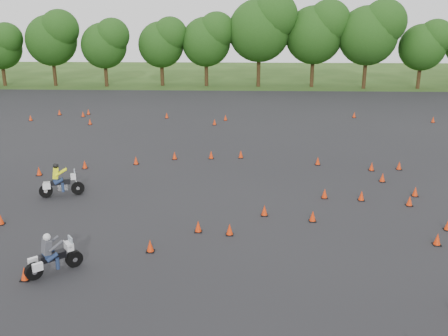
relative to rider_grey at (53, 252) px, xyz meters
The scene contains 6 objects.
ground 6.96m from the rider_grey, 38.21° to the left, with size 140.00×140.00×0.00m, color #2D5119.
asphalt_pad 11.65m from the rider_grey, 62.13° to the left, with size 62.00×62.00×0.00m, color black.
treeline 40.98m from the rider_grey, 78.47° to the left, with size 86.89×32.23×11.19m.
traffic_cones 10.87m from the rider_grey, 60.84° to the left, with size 36.44×33.10×0.45m.
rider_grey is the anchor object (origin of this frame).
rider_yellow 7.63m from the rider_grey, 107.48° to the left, with size 2.09×0.64×1.61m, color #EAF215, non-canonical shape.
Camera 1 is at (0.86, -19.14, 8.45)m, focal length 40.00 mm.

